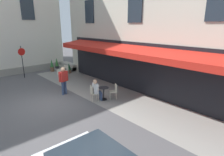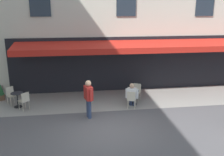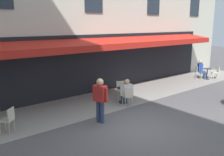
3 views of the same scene
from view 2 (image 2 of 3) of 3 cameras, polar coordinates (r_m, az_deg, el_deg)
name	(u,v)px [view 2 (image 2 of 3)]	position (r m, az deg, el deg)	size (l,w,h in m)	color
ground_plane	(108,129)	(10.45, -0.94, -11.55)	(70.00, 70.00, 0.00)	#565456
sidewalk_cafe_terrace	(158,97)	(14.19, 10.49, -4.28)	(20.50, 3.20, 0.01)	gray
cafe_table_near_entrance	(17,98)	(13.27, -20.86, -4.25)	(0.60, 0.60, 0.75)	black
cafe_chair_cream_under_awning	(24,100)	(12.73, -19.42, -4.67)	(0.57, 0.57, 0.91)	beige
cafe_chair_cream_corner_right	(11,94)	(13.79, -22.14, -3.40)	(0.56, 0.56, 0.91)	beige
cafe_table_mid_terrace	(133,95)	(12.80, 4.85, -3.95)	(0.60, 0.60, 0.75)	black
cafe_chair_cream_kerbside	(131,98)	(12.20, 4.46, -4.68)	(0.51, 0.51, 0.91)	beige
cafe_chair_cream_corner_left	(137,91)	(13.36, 5.67, -2.88)	(0.55, 0.55, 0.91)	beige
seated_companion_in_white	(132,94)	(12.35, 4.61, -3.73)	(0.61, 0.60, 1.28)	navy
walking_pedestrian_in_red	(89,96)	(11.12, -5.40, -4.15)	(0.41, 0.70, 1.75)	navy
potted_plant_mid_terrace	(1,92)	(14.63, -24.10, -2.92)	(0.35, 0.35, 0.94)	brown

